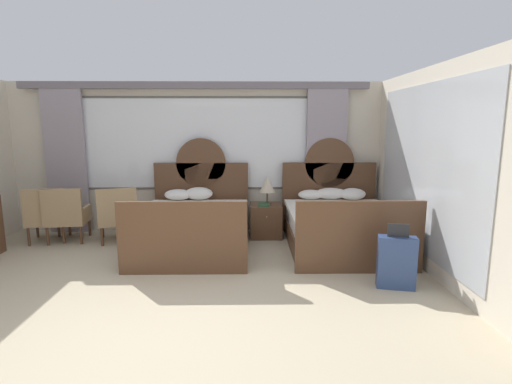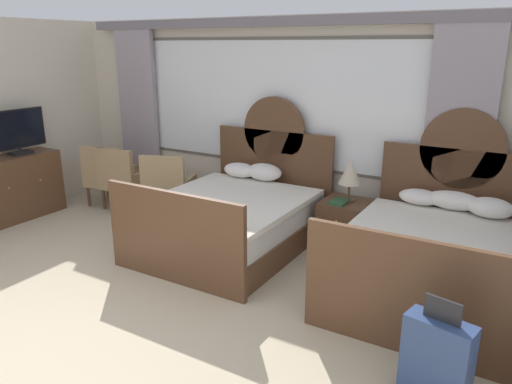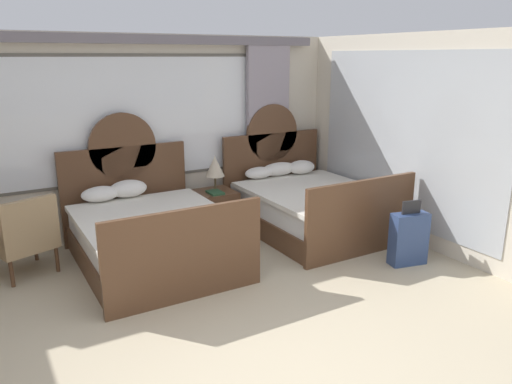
{
  "view_description": "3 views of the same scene",
  "coord_description": "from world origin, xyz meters",
  "views": [
    {
      "loc": [
        0.96,
        -3.26,
        1.95
      ],
      "look_at": [
        1.04,
        1.83,
        1.07
      ],
      "focal_mm": 27.44,
      "sensor_mm": 36.0,
      "label": 1
    },
    {
      "loc": [
        3.07,
        -1.78,
        2.34
      ],
      "look_at": [
        0.75,
        2.15,
        0.95
      ],
      "focal_mm": 33.84,
      "sensor_mm": 36.0,
      "label": 2
    },
    {
      "loc": [
        -1.61,
        -2.63,
        2.42
      ],
      "look_at": [
        1.03,
        1.89,
        0.96
      ],
      "focal_mm": 34.51,
      "sensor_mm": 36.0,
      "label": 3
    }
  ],
  "objects": [
    {
      "name": "suitcase_on_floor",
      "position": [
        2.71,
        1.19,
        0.32
      ],
      "size": [
        0.47,
        0.28,
        0.79
      ],
      "color": "navy",
      "rests_on": "ground_plane"
    },
    {
      "name": "nightstand_between_beds",
      "position": [
        1.24,
        3.41,
        0.29
      ],
      "size": [
        0.54,
        0.56,
        0.58
      ],
      "color": "brown",
      "rests_on": "ground_plane"
    },
    {
      "name": "armchair_by_window_left",
      "position": [
        -1.25,
        3.13,
        0.47
      ],
      "size": [
        0.79,
        0.79,
        0.93
      ],
      "color": "tan",
      "rests_on": "ground_plane"
    },
    {
      "name": "table_lamp_on_nightstand",
      "position": [
        1.26,
        3.44,
        0.92
      ],
      "size": [
        0.27,
        0.27,
        0.5
      ],
      "color": "brown",
      "rests_on": "nightstand_between_beds"
    },
    {
      "name": "bed_near_window",
      "position": [
        0.08,
        2.76,
        0.37
      ],
      "size": [
        1.69,
        2.15,
        1.71
      ],
      "color": "brown",
      "rests_on": "ground_plane"
    },
    {
      "name": "wall_back_window",
      "position": [
        0.0,
        3.88,
        1.43
      ],
      "size": [
        6.64,
        0.22,
        2.7
      ],
      "color": "beige",
      "rests_on": "ground_plane"
    },
    {
      "name": "book_on_nightstand",
      "position": [
        1.19,
        3.3,
        0.59
      ],
      "size": [
        0.18,
        0.26,
        0.03
      ],
      "color": "#285133",
      "rests_on": "nightstand_between_beds"
    },
    {
      "name": "wall_right_mirror",
      "position": [
        3.35,
        1.67,
        1.35
      ],
      "size": [
        0.08,
        4.48,
        2.7
      ],
      "color": "beige",
      "rests_on": "ground_plane"
    },
    {
      "name": "bed_near_mirror",
      "position": [
        2.4,
        2.76,
        0.37
      ],
      "size": [
        1.69,
        2.15,
        1.71
      ],
      "color": "brown",
      "rests_on": "ground_plane"
    }
  ]
}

